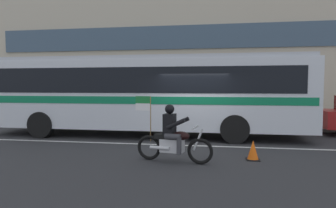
{
  "coord_description": "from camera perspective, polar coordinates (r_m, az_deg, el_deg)",
  "views": [
    {
      "loc": [
        0.69,
        -10.47,
        2.05
      ],
      "look_at": [
        -0.79,
        -0.94,
        1.46
      ],
      "focal_mm": 30.87,
      "sensor_mm": 36.0,
      "label": 1
    }
  ],
  "objects": [
    {
      "name": "motorcycle_with_rider",
      "position": [
        7.85,
        0.98,
        -6.63
      ],
      "size": [
        2.17,
        0.7,
        1.78
      ],
      "color": "black",
      "rests_on": "ground_plane"
    },
    {
      "name": "office_building_facade",
      "position": [
        18.58,
        6.77,
        19.39
      ],
      "size": [
        28.0,
        0.89,
        14.26
      ],
      "color": "#B2A893",
      "rests_on": "ground_plane"
    },
    {
      "name": "transit_bus",
      "position": [
        11.99,
        -4.48,
        2.72
      ],
      "size": [
        12.9,
        2.68,
        3.22
      ],
      "color": "silver",
      "rests_on": "ground_plane"
    },
    {
      "name": "traffic_cone",
      "position": [
        8.46,
        16.43,
        -8.85
      ],
      "size": [
        0.36,
        0.36,
        0.55
      ],
      "color": "#EA590F",
      "rests_on": "ground_plane"
    },
    {
      "name": "lane_center_stripe",
      "position": [
        10.1,
        4.8,
        -8.17
      ],
      "size": [
        26.6,
        0.14,
        0.01
      ],
      "primitive_type": "cube",
      "color": "silver",
      "rests_on": "ground_plane"
    },
    {
      "name": "ground_plane",
      "position": [
        10.69,
        5.03,
        -7.54
      ],
      "size": [
        60.0,
        60.0,
        0.0
      ],
      "primitive_type": "plane",
      "color": "#2B2B2D"
    },
    {
      "name": "sidewalk_curb",
      "position": [
        15.71,
        6.27,
        -3.72
      ],
      "size": [
        28.0,
        3.8,
        0.15
      ],
      "primitive_type": "cube",
      "color": "#A39E93",
      "rests_on": "ground_plane"
    },
    {
      "name": "fire_hydrant",
      "position": [
        15.03,
        16.76,
        -2.47
      ],
      "size": [
        0.22,
        0.3,
        0.75
      ],
      "color": "gold",
      "rests_on": "sidewalk_curb"
    }
  ]
}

